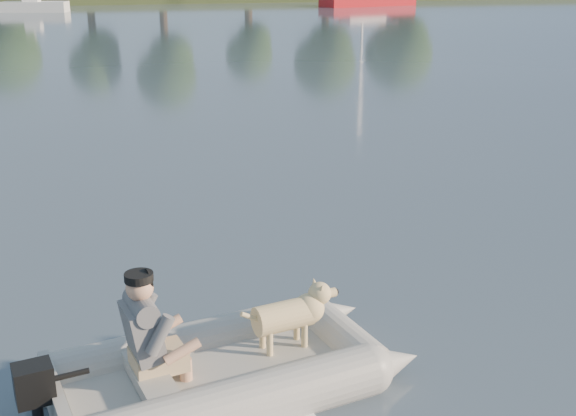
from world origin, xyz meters
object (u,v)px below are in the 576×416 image
object	(u,v)px
dinghy	(223,332)
man	(145,327)
dog	(283,321)
sailboat	(367,0)

from	to	relation	value
dinghy	man	size ratio (longest dim) A/B	4.47
man	dog	world-z (taller)	man
man	dog	distance (m)	1.22
dog	sailboat	bearing A→B (deg)	56.73
dinghy	man	distance (m)	0.65
dinghy	man	bearing A→B (deg)	175.76
dinghy	sailboat	size ratio (longest dim) A/B	0.41
dog	sailboat	size ratio (longest dim) A/B	0.08
dinghy	sailboat	distance (m)	53.81
sailboat	dinghy	bearing A→B (deg)	-125.37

